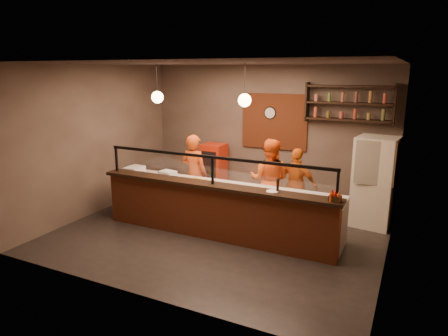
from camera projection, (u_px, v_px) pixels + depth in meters
The scene contains 29 objects.
floor at pixel (220, 232), 7.79m from camera, with size 6.00×6.00×0.00m, color black.
ceiling at pixel (220, 63), 7.03m from camera, with size 6.00×6.00×0.00m, color #3C322F.
wall_back at pixel (266, 133), 9.59m from camera, with size 6.00×6.00×0.00m, color #685A4C.
wall_left at pixel (97, 140), 8.68m from camera, with size 5.00×5.00×0.00m, color #685A4C.
wall_right at pixel (394, 169), 6.13m from camera, with size 5.00×5.00×0.00m, color #685A4C.
wall_front at pixel (135, 186), 5.22m from camera, with size 6.00×6.00×0.00m, color #685A4C.
brick_patch at pixel (274, 122), 9.41m from camera, with size 1.60×0.04×1.30m, color brown.
service_counter at pixel (213, 213), 7.41m from camera, with size 4.60×0.25×1.00m, color brown.
counter_ledge at pixel (213, 185), 7.28m from camera, with size 4.70×0.37×0.06m, color black.
worktop_cabinet at pixel (225, 209), 7.86m from camera, with size 4.60×0.75×0.85m, color gray.
worktop at pixel (225, 187), 7.75m from camera, with size 4.60×0.75×0.05m, color beige.
sneeze_guard at pixel (213, 167), 7.20m from camera, with size 4.50×0.05×0.52m.
wall_shelving at pixel (349, 103), 8.44m from camera, with size 1.84×0.28×0.85m.
wall_clock at pixel (270, 113), 9.39m from camera, with size 0.30×0.30×0.04m, color black.
pendant_left at pixel (157, 97), 7.99m from camera, with size 0.24×0.24×0.77m.
pendant_right at pixel (245, 100), 7.18m from camera, with size 0.24×0.24×0.77m.
cook_left at pixel (194, 174), 8.76m from camera, with size 0.63×0.42×1.74m, color #C64612.
cook_mid at pixel (269, 180), 8.26m from camera, with size 0.84×0.66×1.73m, color #EE5C16.
cook_right at pixel (297, 185), 8.23m from camera, with size 0.90×0.38×1.54m, color orange.
fridge at pixel (375, 182), 7.95m from camera, with size 0.76×0.71×1.82m, color beige.
red_cooler at pixel (214, 169), 10.04m from camera, with size 0.56×0.51×1.30m, color red.
pizza_dough at pixel (230, 187), 7.64m from camera, with size 0.47×0.47×0.01m, color beige.
prep_tub_a at pixel (132, 171), 8.53m from camera, with size 0.31×0.25×0.15m, color white.
prep_tub_b at pixel (137, 169), 8.68m from camera, with size 0.31×0.25×0.15m, color silver.
prep_tub_c at pixel (168, 175), 8.23m from camera, with size 0.32×0.25×0.16m, color white.
rolling_pin at pixel (200, 180), 8.06m from camera, with size 0.05×0.05×0.32m, color gold.
condiment_caddy at pixel (335, 198), 6.29m from camera, with size 0.18×0.14×0.10m, color black.
pepper_mill at pixel (278, 185), 6.78m from camera, with size 0.05×0.05×0.23m, color black.
small_plate at pixel (272, 191), 6.80m from camera, with size 0.21×0.21×0.01m, color silver.
Camera 1 is at (3.24, -6.50, 3.07)m, focal length 32.00 mm.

